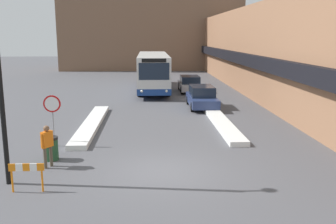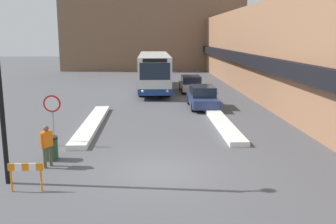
# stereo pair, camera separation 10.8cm
# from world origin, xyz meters

# --- Properties ---
(ground_plane) EXTENTS (160.00, 160.00, 0.00)m
(ground_plane) POSITION_xyz_m (0.00, 0.00, 0.00)
(ground_plane) COLOR #515156
(building_row_right) EXTENTS (5.50, 60.00, 7.28)m
(building_row_right) POSITION_xyz_m (9.97, 24.00, 3.63)
(building_row_right) COLOR #996B4C
(building_row_right) RESTS_ON ground_plane
(building_backdrop_far) EXTENTS (26.00, 8.00, 17.60)m
(building_backdrop_far) POSITION_xyz_m (0.00, 43.82, 8.80)
(building_backdrop_far) COLOR brown
(building_backdrop_far) RESTS_ON ground_plane
(snow_bank_left) EXTENTS (0.90, 9.22, 0.24)m
(snow_bank_left) POSITION_xyz_m (-3.60, 7.18, 0.12)
(snow_bank_left) COLOR silver
(snow_bank_left) RESTS_ON ground_plane
(snow_bank_right) EXTENTS (0.90, 10.36, 0.25)m
(snow_bank_right) POSITION_xyz_m (3.60, 7.91, 0.12)
(snow_bank_right) COLOR silver
(snow_bank_right) RESTS_ON ground_plane
(city_bus) EXTENTS (2.63, 12.48, 3.26)m
(city_bus) POSITION_xyz_m (-0.04, 21.00, 1.77)
(city_bus) COLOR silver
(city_bus) RESTS_ON ground_plane
(parked_car_front) EXTENTS (1.82, 4.38, 1.51)m
(parked_car_front) POSITION_xyz_m (3.20, 12.20, 0.75)
(parked_car_front) COLOR navy
(parked_car_front) RESTS_ON ground_plane
(parked_car_middle) EXTENTS (1.86, 4.25, 1.40)m
(parked_car_middle) POSITION_xyz_m (3.20, 19.82, 0.70)
(parked_car_middle) COLOR #B7B7BC
(parked_car_middle) RESTS_ON ground_plane
(stop_sign) EXTENTS (0.76, 0.08, 2.32)m
(stop_sign) POSITION_xyz_m (-4.71, 3.38, 1.68)
(stop_sign) COLOR gray
(stop_sign) RESTS_ON ground_plane
(street_lamp) EXTENTS (1.46, 0.36, 7.21)m
(street_lamp) POSITION_xyz_m (-4.91, -0.98, 4.40)
(street_lamp) COLOR black
(street_lamp) RESTS_ON ground_plane
(pedestrian) EXTENTS (0.41, 0.47, 1.62)m
(pedestrian) POSITION_xyz_m (-4.24, 0.58, 0.97)
(pedestrian) COLOR brown
(pedestrian) RESTS_ON ground_plane
(trash_bin) EXTENTS (0.59, 0.59, 0.95)m
(trash_bin) POSITION_xyz_m (-4.35, 1.44, 0.48)
(trash_bin) COLOR #234C2D
(trash_bin) RESTS_ON ground_plane
(construction_barricade) EXTENTS (1.10, 0.06, 0.94)m
(construction_barricade) POSITION_xyz_m (-4.31, -1.69, 0.67)
(construction_barricade) COLOR orange
(construction_barricade) RESTS_ON ground_plane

